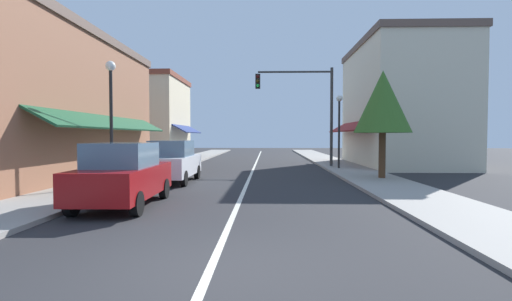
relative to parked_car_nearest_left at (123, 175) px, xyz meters
name	(u,v)px	position (x,y,z in m)	size (l,w,h in m)	color
ground_plane	(254,168)	(3.16, 12.97, -0.88)	(80.00, 80.00, 0.00)	#28282B
sidewalk_left	(166,167)	(-2.34, 12.97, -0.82)	(2.60, 56.00, 0.12)	gray
sidewalk_right	(343,167)	(8.66, 12.97, -0.82)	(2.60, 56.00, 0.12)	gray
lane_center_stripe	(254,168)	(3.16, 12.97, -0.88)	(0.14, 52.00, 0.01)	silver
storefront_left_block	(44,105)	(-6.37, 6.97, 2.51)	(6.79, 14.20, 6.78)	#8E5B42
storefront_right_block	(400,105)	(12.76, 14.97, 3.17)	(6.91, 10.20, 8.08)	beige
storefront_far_left	(154,118)	(-6.04, 22.97, 2.72)	(6.13, 8.20, 7.19)	beige
parked_car_nearest_left	(123,175)	(0.00, 0.00, 0.00)	(1.87, 4.14, 1.77)	maroon
parked_car_second_left	(172,162)	(-0.03, 5.53, 0.00)	(1.79, 4.10, 1.77)	silver
traffic_signal_mast_arm	(306,100)	(6.40, 13.20, 3.30)	(4.80, 0.50, 6.18)	#333333
street_lamp_left_near	(111,103)	(-1.73, 3.38, 2.29)	(0.36, 0.36, 4.69)	black
street_lamp_right_mid	(339,119)	(8.11, 11.56, 2.06)	(0.36, 0.36, 4.30)	black
tree_right_near	(383,102)	(9.05, 6.47, 2.56)	(2.48, 2.48, 4.84)	#4C331E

